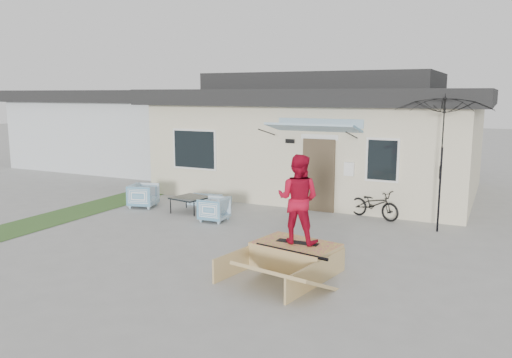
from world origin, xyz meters
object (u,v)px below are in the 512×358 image
at_px(armchair_left, 143,194).
at_px(armchair_right, 214,208).
at_px(skateboard, 297,242).
at_px(skater, 298,197).
at_px(bicycle, 374,201).
at_px(patio_umbrella, 441,162).
at_px(coffee_table, 190,205).
at_px(skate_ramp, 296,257).
at_px(loveseat, 209,197).

xyz_separation_m(armchair_left, armchair_right, (2.77, -0.53, -0.03)).
bearing_deg(skateboard, skater, -90.18).
relative_size(bicycle, patio_umbrella, 0.60).
bearing_deg(coffee_table, armchair_right, -26.99).
relative_size(armchair_left, skater, 0.45).
distance_m(bicycle, patio_umbrella, 2.23).
xyz_separation_m(bicycle, skateboard, (-0.41, -4.68, 0.06)).
distance_m(coffee_table, bicycle, 5.19).
xyz_separation_m(armchair_left, skateboard, (6.15, -3.05, 0.15)).
bearing_deg(armchair_left, skate_ramp, -132.04).
xyz_separation_m(armchair_left, bicycle, (6.56, 1.63, 0.10)).
bearing_deg(bicycle, armchair_right, 139.13).
distance_m(armchair_left, patio_umbrella, 8.45).
xyz_separation_m(armchair_right, skater, (3.38, -2.53, 1.07)).
xyz_separation_m(bicycle, skater, (-0.41, -4.68, 0.94)).
xyz_separation_m(patio_umbrella, skater, (-2.13, -4.03, -0.33)).
relative_size(armchair_right, skateboard, 0.85).
height_order(coffee_table, bicycle, bicycle).
bearing_deg(armchair_right, skater, 50.28).
bearing_deg(armchair_left, skater, -131.63).
xyz_separation_m(coffee_table, patio_umbrella, (6.66, 0.92, 1.53)).
bearing_deg(skate_ramp, skateboard, 90.00).
distance_m(coffee_table, skateboard, 5.50).
bearing_deg(armchair_right, coffee_table, -119.94).
distance_m(armchair_left, skater, 6.94).
bearing_deg(skater, armchair_right, -39.33).
xyz_separation_m(bicycle, patio_umbrella, (1.72, -0.65, 1.27)).
height_order(bicycle, skater, skater).
bearing_deg(skate_ramp, armchair_left, 163.93).
bearing_deg(armchair_left, armchair_right, -116.01).
distance_m(armchair_left, coffee_table, 1.63).
bearing_deg(skater, coffee_table, -37.05).
bearing_deg(coffee_table, loveseat, 89.61).
bearing_deg(skateboard, loveseat, 137.12).
height_order(skateboard, skater, skater).
xyz_separation_m(armchair_right, bicycle, (3.79, 2.15, 0.13)).
bearing_deg(patio_umbrella, coffee_table, -172.12).
height_order(armchair_left, skater, skater).
relative_size(coffee_table, skateboard, 1.06).
relative_size(armchair_left, coffee_table, 0.87).
height_order(armchair_right, skate_ramp, armchair_right).
bearing_deg(armchair_right, skate_ramp, 49.65).
distance_m(armchair_left, armchair_right, 2.82).
relative_size(armchair_right, bicycle, 0.47).
bearing_deg(coffee_table, armchair_left, -177.99).
xyz_separation_m(loveseat, patio_umbrella, (6.66, -0.14, 1.50)).
distance_m(skate_ramp, skater, 1.17).
bearing_deg(coffee_table, patio_umbrella, 7.88).
distance_m(loveseat, armchair_left, 1.98).
relative_size(armchair_left, skateboard, 0.93).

